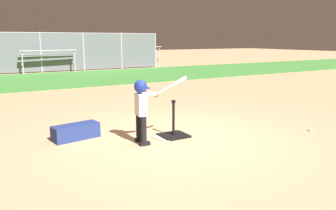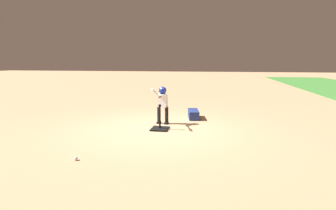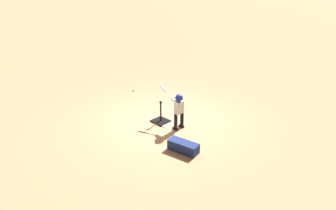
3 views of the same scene
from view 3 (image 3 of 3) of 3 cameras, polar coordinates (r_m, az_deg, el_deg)
name	(u,v)px [view 3 (image 3 of 3)]	position (r m, az deg, el deg)	size (l,w,h in m)	color
ground_plane	(163,122)	(10.37, -0.87, -2.89)	(90.00, 90.00, 0.00)	tan
home_plate	(164,123)	(10.27, -0.71, -3.13)	(0.44, 0.44, 0.02)	white
batting_tee	(161,120)	(10.32, -1.26, -2.55)	(0.52, 0.46, 0.70)	black
batter_child	(178,107)	(9.67, 1.79, -0.30)	(1.00, 0.36, 1.16)	black
baseball	(134,90)	(12.72, -5.99, 2.58)	(0.07, 0.07, 0.07)	white
equipment_bag	(183,147)	(8.83, 2.69, -7.23)	(0.84, 0.32, 0.28)	navy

